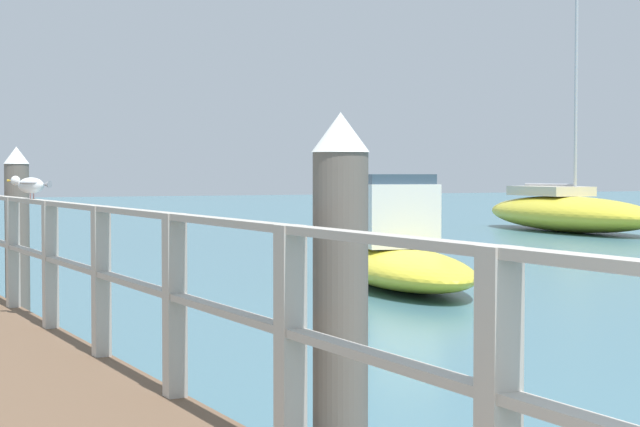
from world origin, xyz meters
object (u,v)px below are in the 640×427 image
Objects in this scene: dock_piling_far at (17,238)px; boat_6 at (393,248)px; seagull_foreground at (30,184)px; boat_0 at (566,212)px; dock_piling_near at (340,324)px.

dock_piling_far is 0.36× the size of boat_6.
seagull_foreground is at bearing -130.43° from boat_6.
boat_0 reaches higher than dock_piling_far.
dock_piling_far is at bearing 90.00° from dock_piling_near.
boat_6 is (6.51, 2.35, -0.48)m from dock_piling_far.
dock_piling_near is 12.20m from boat_6.
boat_0 is at bearing -1.93° from seagull_foreground.
seagull_foreground is 0.03× the size of boat_0.
dock_piling_near is 29.19m from boat_0.
dock_piling_far is at bearing 40.47° from seagull_foreground.
boat_0 is 17.31m from boat_6.
boat_6 reaches higher than seagull_foreground.
boat_6 is at bearing 19.83° from dock_piling_far.
boat_0 is (19.62, 13.65, -0.47)m from dock_piling_far.
seagull_foreground is at bearing 47.14° from boat_0.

